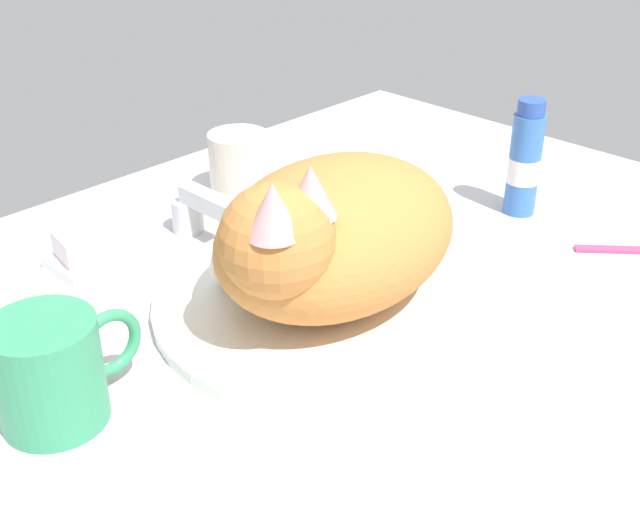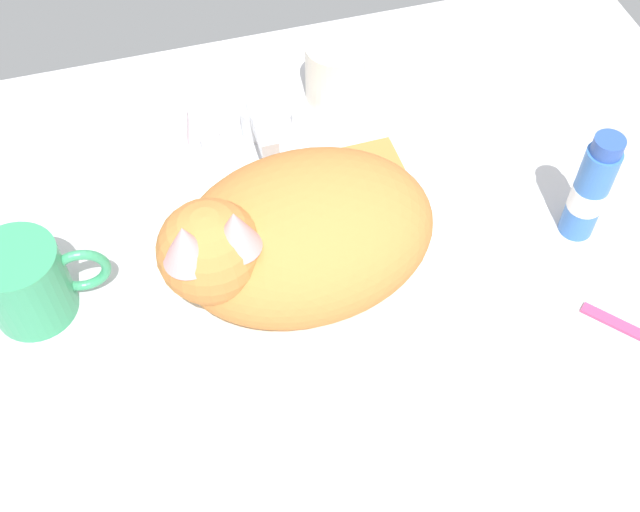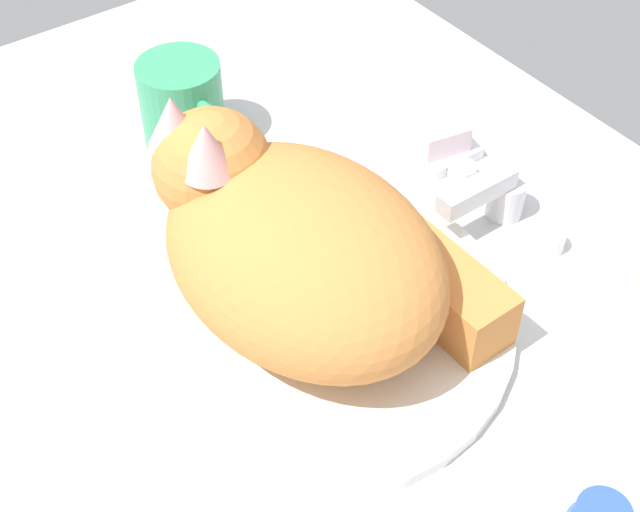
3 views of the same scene
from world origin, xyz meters
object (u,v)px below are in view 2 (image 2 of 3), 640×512
at_px(cat, 293,235).
at_px(toothpaste_bottle, 590,190).
at_px(rinse_cup, 335,72).
at_px(faucet, 258,124).
at_px(soap_bar, 157,131).
at_px(coffee_mug, 29,282).

height_order(cat, toothpaste_bottle, cat).
xyz_separation_m(cat, rinse_cup, (0.12, 0.27, -0.04)).
bearing_deg(faucet, soap_bar, 169.64).
relative_size(faucet, rinse_cup, 1.89).
height_order(faucet, soap_bar, faucet).
bearing_deg(coffee_mug, cat, -9.51).
xyz_separation_m(rinse_cup, soap_bar, (-0.23, -0.03, -0.01)).
bearing_deg(soap_bar, cat, -66.45).
distance_m(rinse_cup, toothpaste_bottle, 0.34).
relative_size(rinse_cup, toothpaste_bottle, 0.56).
distance_m(coffee_mug, toothpaste_bottle, 0.58).
relative_size(cat, soap_bar, 3.99).
relative_size(cat, coffee_mug, 2.26).
distance_m(faucet, toothpaste_bottle, 0.38).
bearing_deg(toothpaste_bottle, soap_bar, 149.00).
xyz_separation_m(cat, toothpaste_bottle, (0.32, -0.01, -0.02)).
distance_m(faucet, coffee_mug, 0.32).
relative_size(coffee_mug, toothpaste_bottle, 0.91).
distance_m(coffee_mug, soap_bar, 0.25).
xyz_separation_m(coffee_mug, toothpaste_bottle, (0.57, -0.06, 0.02)).
height_order(rinse_cup, toothpaste_bottle, toothpaste_bottle).
height_order(cat, coffee_mug, cat).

